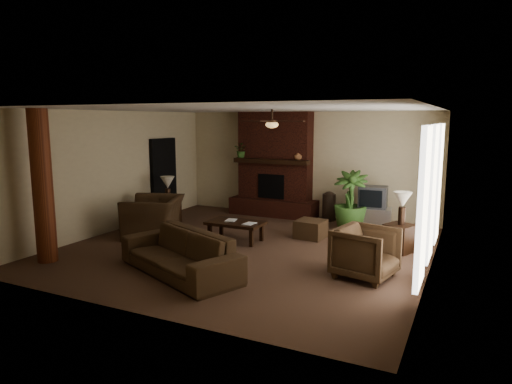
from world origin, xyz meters
The scene contains 23 objects.
room_shell centered at (0.00, 0.00, 1.40)m, with size 7.00×7.00×7.00m.
fireplace centered at (-0.80, 3.22, 1.16)m, with size 2.40×0.70×2.80m.
windows centered at (3.45, 0.20, 1.35)m, with size 0.08×3.65×2.35m.
log_column centered at (-2.95, -2.40, 1.40)m, with size 0.36×0.36×2.80m, color brown.
doorway centered at (-3.44, 1.80, 1.05)m, with size 0.10×1.00×2.10m, color black.
ceiling_fan centered at (0.40, 0.30, 2.53)m, with size 1.35×1.35×0.37m.
sofa centered at (-0.33, -1.91, 0.48)m, with size 2.47×0.72×0.97m, color #402D1B.
armchair_left centered at (-2.36, -0.02, 0.58)m, with size 1.34×0.87×1.17m, color #402D1B.
armchair_right centered at (2.56, -0.72, 0.47)m, with size 0.91×0.85×0.93m, color #402D1B.
coffee_table centered at (-0.46, 0.35, 0.37)m, with size 1.20×0.70×0.43m.
ottoman centered at (0.91, 1.31, 0.20)m, with size 0.60×0.60×0.40m, color #402D1B.
tv_stand centered at (1.96, 2.81, 0.25)m, with size 0.85×0.50×0.50m, color #B3B3B5.
tv centered at (1.94, 2.83, 0.76)m, with size 0.69×0.57×0.52m.
floor_vase centered at (0.77, 3.15, 0.43)m, with size 0.34×0.34×0.77m.
floor_plant centered at (1.49, 2.43, 0.40)m, with size 0.79×1.41×0.79m, color #365C25.
side_table_left centered at (-2.74, 1.03, 0.28)m, with size 0.50×0.50×0.55m, color black.
lamp_left centered at (-2.77, 1.08, 1.00)m, with size 0.44×0.44×0.65m.
side_table_right centered at (2.84, 1.08, 0.28)m, with size 0.50×0.50×0.55m, color black.
lamp_right centered at (2.86, 1.09, 1.00)m, with size 0.39×0.39×0.65m.
mantel_plant centered at (-1.68, 2.98, 1.72)m, with size 0.38×0.42×0.33m, color #365C25.
mantel_vase centered at (-0.05, 3.02, 1.67)m, with size 0.22×0.23×0.22m, color #97603C.
book_a centered at (-0.69, 0.34, 0.57)m, with size 0.22×0.03×0.29m, color #999999.
book_b centered at (-0.19, 0.26, 0.58)m, with size 0.21×0.02×0.29m, color #999999.
Camera 1 is at (4.07, -8.04, 2.61)m, focal length 31.84 mm.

